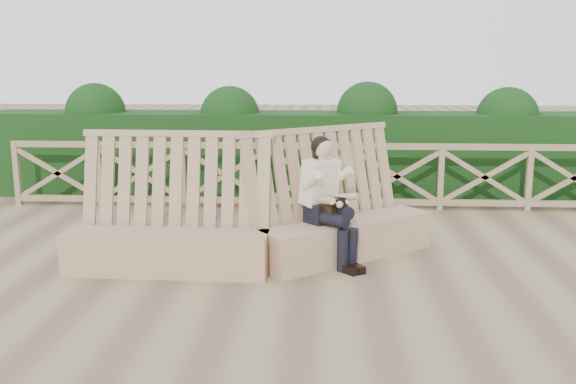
{
  "coord_description": "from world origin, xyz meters",
  "views": [
    {
      "loc": [
        0.19,
        -7.0,
        2.41
      ],
      "look_at": [
        -0.2,
        0.4,
        0.9
      ],
      "focal_mm": 40.0,
      "sensor_mm": 36.0,
      "label": 1
    }
  ],
  "objects": [
    {
      "name": "hedge",
      "position": [
        0.0,
        4.7,
        0.75
      ],
      "size": [
        12.0,
        1.2,
        1.5
      ],
      "primitive_type": "cube",
      "color": "black",
      "rests_on": "ground"
    },
    {
      "name": "woman",
      "position": [
        0.26,
        0.56,
        0.82
      ],
      "size": [
        0.83,
        0.93,
        1.54
      ],
      "rotation": [
        0.0,
        0.0,
        0.74
      ],
      "color": "black",
      "rests_on": "ground"
    },
    {
      "name": "guardrail",
      "position": [
        0.0,
        3.5,
        0.55
      ],
      "size": [
        10.1,
        0.09,
        1.1
      ],
      "color": "#997759",
      "rests_on": "ground"
    },
    {
      "name": "bench",
      "position": [
        -0.56,
        0.46,
        0.41
      ],
      "size": [
        4.38,
        2.08,
        1.62
      ],
      "rotation": [
        0.0,
        0.0,
        0.29
      ],
      "color": "#977156",
      "rests_on": "ground"
    },
    {
      "name": "ground",
      "position": [
        0.0,
        0.0,
        0.0
      ],
      "size": [
        60.0,
        60.0,
        0.0
      ],
      "primitive_type": "plane",
      "color": "brown",
      "rests_on": "ground"
    }
  ]
}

